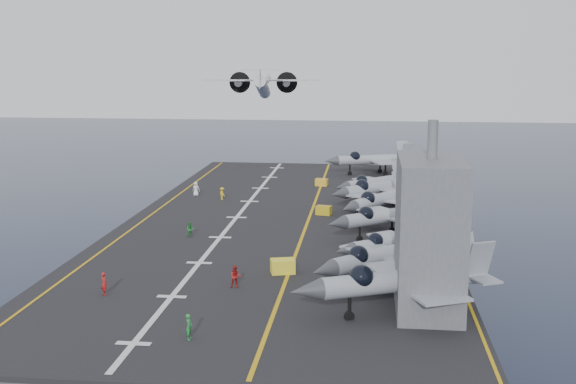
# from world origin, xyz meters

# --- Properties ---
(ground) EXTENTS (500.00, 500.00, 0.00)m
(ground) POSITION_xyz_m (0.00, 0.00, 0.00)
(ground) COLOR #142135
(ground) RESTS_ON ground
(hull) EXTENTS (36.00, 90.00, 10.00)m
(hull) POSITION_xyz_m (0.00, 0.00, 5.00)
(hull) COLOR #56595E
(hull) RESTS_ON ground
(flight_deck) EXTENTS (38.00, 92.00, 0.40)m
(flight_deck) POSITION_xyz_m (0.00, 0.00, 10.20)
(flight_deck) COLOR black
(flight_deck) RESTS_ON hull
(foul_line) EXTENTS (0.35, 90.00, 0.02)m
(foul_line) POSITION_xyz_m (3.00, 0.00, 10.42)
(foul_line) COLOR gold
(foul_line) RESTS_ON flight_deck
(landing_centerline) EXTENTS (0.50, 90.00, 0.02)m
(landing_centerline) POSITION_xyz_m (-6.00, 0.00, 10.42)
(landing_centerline) COLOR silver
(landing_centerline) RESTS_ON flight_deck
(deck_edge_port) EXTENTS (0.25, 90.00, 0.02)m
(deck_edge_port) POSITION_xyz_m (-17.00, 0.00, 10.42)
(deck_edge_port) COLOR gold
(deck_edge_port) RESTS_ON flight_deck
(deck_edge_stbd) EXTENTS (0.25, 90.00, 0.02)m
(deck_edge_stbd) POSITION_xyz_m (18.50, 0.00, 10.42)
(deck_edge_stbd) COLOR gold
(deck_edge_stbd) RESTS_ON flight_deck
(island_superstructure) EXTENTS (5.00, 10.00, 15.00)m
(island_superstructure) POSITION_xyz_m (15.00, -30.00, 17.90)
(island_superstructure) COLOR #56595E
(island_superstructure) RESTS_ON flight_deck
(fighter_jet_0) EXTENTS (19.41, 16.68, 5.69)m
(fighter_jet_0) POSITION_xyz_m (13.05, -31.79, 13.24)
(fighter_jet_0) COLOR gray
(fighter_jet_0) RESTS_ON flight_deck
(fighter_jet_1) EXTENTS (17.55, 17.62, 5.18)m
(fighter_jet_1) POSITION_xyz_m (11.75, -23.85, 12.99)
(fighter_jet_1) COLOR #9DA5AC
(fighter_jet_1) RESTS_ON flight_deck
(fighter_jet_2) EXTENTS (15.47, 14.53, 4.47)m
(fighter_jet_2) POSITION_xyz_m (13.25, -17.76, 12.64)
(fighter_jet_2) COLOR #969FA7
(fighter_jet_2) RESTS_ON flight_deck
(fighter_jet_3) EXTENTS (17.37, 16.56, 5.03)m
(fighter_jet_3) POSITION_xyz_m (12.53, -7.40, 12.92)
(fighter_jet_3) COLOR #99A3A9
(fighter_jet_3) RESTS_ON flight_deck
(fighter_jet_4) EXTENTS (16.33, 17.68, 5.11)m
(fighter_jet_4) POSITION_xyz_m (11.99, 1.85, 12.95)
(fighter_jet_4) COLOR gray
(fighter_jet_4) RESTS_ON flight_deck
(fighter_jet_5) EXTENTS (17.84, 17.71, 5.24)m
(fighter_jet_5) POSITION_xyz_m (11.81, 9.26, 13.02)
(fighter_jet_5) COLOR #989DA6
(fighter_jet_5) RESTS_ON flight_deck
(fighter_jet_6) EXTENTS (16.02, 15.80, 4.69)m
(fighter_jet_6) POSITION_xyz_m (11.50, 14.84, 12.74)
(fighter_jet_6) COLOR #9DA5AF
(fighter_jet_6) RESTS_ON flight_deck
(fighter_jet_8) EXTENTS (17.88, 14.80, 5.32)m
(fighter_jet_8) POSITION_xyz_m (11.14, 35.23, 13.06)
(fighter_jet_8) COLOR #9AA2AB
(fighter_jet_8) RESTS_ON flight_deck
(tow_cart_a) EXTENTS (2.48, 1.95, 1.31)m
(tow_cart_a) POSITION_xyz_m (2.45, -22.32, 11.05)
(tow_cart_a) COLOR yellow
(tow_cart_a) RESTS_ON flight_deck
(tow_cart_b) EXTENTS (2.10, 1.62, 1.12)m
(tow_cart_b) POSITION_xyz_m (4.68, 2.86, 10.96)
(tow_cart_b) COLOR gold
(tow_cart_b) RESTS_ON flight_deck
(tow_cart_c) EXTENTS (2.01, 1.49, 1.10)m
(tow_cart_c) POSITION_xyz_m (3.07, 23.15, 10.95)
(tow_cart_c) COLOR gold
(tow_cart_c) RESTS_ON flight_deck
(crew_1) EXTENTS (1.39, 1.39, 1.97)m
(crew_1) POSITION_xyz_m (-11.78, -30.11, 11.38)
(crew_1) COLOR #B21919
(crew_1) RESTS_ON flight_deck
(crew_2) EXTENTS (1.09, 0.82, 1.65)m
(crew_2) POSITION_xyz_m (-9.35, -10.07, 11.22)
(crew_2) COLOR #20862E
(crew_2) RESTS_ON flight_deck
(crew_3) EXTENTS (1.21, 1.25, 1.75)m
(crew_3) POSITION_xyz_m (-9.98, 10.78, 11.27)
(crew_3) COLOR yellow
(crew_3) RESTS_ON flight_deck
(crew_5) EXTENTS (1.31, 0.93, 2.07)m
(crew_5) POSITION_xyz_m (-14.28, 13.13, 11.43)
(crew_5) COLOR white
(crew_5) RESTS_ON flight_deck
(crew_6) EXTENTS (0.82, 1.17, 1.88)m
(crew_6) POSITION_xyz_m (-2.31, -38.76, 11.34)
(crew_6) COLOR #238D37
(crew_6) RESTS_ON flight_deck
(crew_7) EXTENTS (1.32, 1.03, 1.95)m
(crew_7) POSITION_xyz_m (-1.14, -26.96, 11.37)
(crew_7) COLOR #B21919
(crew_7) RESTS_ON flight_deck
(transport_plane) EXTENTS (24.04, 17.33, 5.41)m
(transport_plane) POSITION_xyz_m (-10.65, 54.54, 24.01)
(transport_plane) COLOR silver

